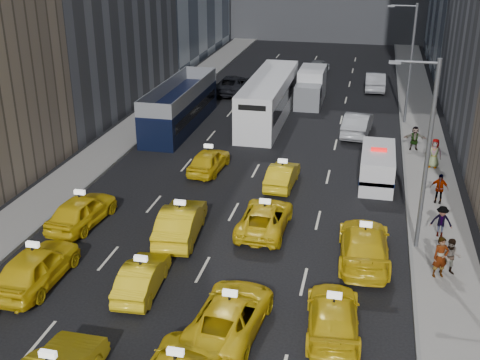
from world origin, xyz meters
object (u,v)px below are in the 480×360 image
(double_decker, at_px, (180,106))
(pedestrian_0, at_px, (440,257))
(city_bus, at_px, (269,99))
(box_truck, at_px, (311,87))
(nypd_van, at_px, (377,167))

(double_decker, xyz_separation_m, pedestrian_0, (17.39, -18.12, -0.56))
(city_bus, relative_size, pedestrian_0, 7.15)
(double_decker, height_order, pedestrian_0, double_decker)
(box_truck, bearing_deg, city_bus, -111.59)
(double_decker, distance_m, city_bus, 6.96)
(nypd_van, distance_m, pedestrian_0, 10.67)
(city_bus, height_order, box_truck, city_bus)
(city_bus, xyz_separation_m, box_truck, (2.65, 5.69, -0.30))
(nypd_van, bearing_deg, city_bus, 133.41)
(box_truck, distance_m, pedestrian_0, 28.36)
(city_bus, bearing_deg, pedestrian_0, -56.49)
(double_decker, bearing_deg, city_bus, 20.24)
(pedestrian_0, bearing_deg, double_decker, 112.39)
(box_truck, height_order, pedestrian_0, box_truck)
(nypd_van, bearing_deg, double_decker, 157.82)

